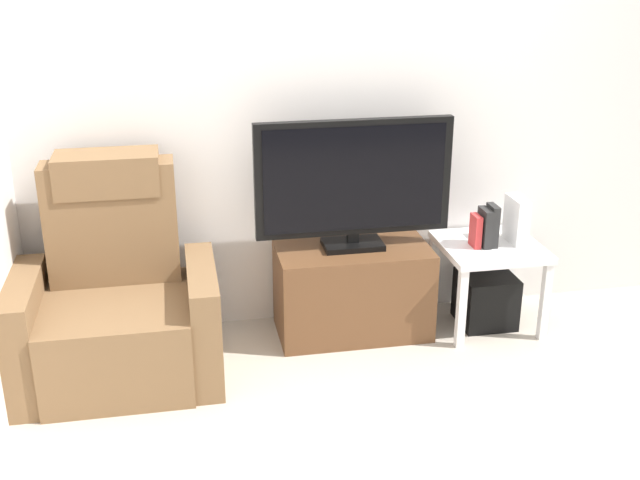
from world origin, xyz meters
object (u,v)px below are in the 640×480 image
Objects in this scene: side_table at (489,257)px; book_leftmost at (476,231)px; book_rightmost at (492,225)px; television at (354,182)px; tv_stand at (353,290)px; subwoofer_box at (486,299)px; game_console at (516,220)px; recliner_armchair at (117,304)px; book_middle at (485,228)px.

book_leftmost reaches higher than side_table.
book_rightmost reaches higher than side_table.
book_leftmost is 0.78× the size of book_rightmost.
side_table is at bearing 70.79° from book_rightmost.
side_table is (0.76, -0.06, -0.46)m from television.
tv_stand is 0.62m from television.
side_table is at bearing -2.74° from tv_stand.
television reaches higher than tv_stand.
television reaches higher than subwoofer_box.
game_console is (0.91, -0.05, -0.26)m from television.
recliner_armchair is at bearing -170.58° from television.
subwoofer_box is at bearing -4.15° from television.
television is 1.05m from subwoofer_box.
game_console reaches higher than subwoofer_box.
side_table is at bearing -4.15° from television.
recliner_armchair is 5.98× the size of book_leftmost.
game_console is at bearing 6.98° from book_leftmost.
side_table is 2.33× the size of book_rightmost.
recliner_armchair is 5.09× the size of book_middle.
book_rightmost is at bearing 0.00° from book_middle.
tv_stand is 1.53× the size of side_table.
game_console is at bearing 8.75° from book_middle.
book_middle is (-0.05, -0.02, 0.44)m from subwoofer_box.
book_leftmost is (1.91, 0.13, 0.20)m from recliner_armchair.
television is at bearing 173.97° from book_middle.
game_console is (0.15, 0.01, 0.46)m from subwoofer_box.
subwoofer_box is 1.28× the size of book_rightmost.
book_leftmost is 0.05m from book_middle.
book_leftmost is at bearing -173.02° from game_console.
book_middle is at bearing -171.25° from game_console.
side_table is at bearing 3.71° from recliner_armchair.
book_leftmost is 0.85× the size of book_middle.
tv_stand is 0.78m from side_table.
side_table is (2.01, 0.15, 0.03)m from recliner_armchair.
recliner_armchair is 2.17m from game_console.
tv_stand is 0.77× the size of recliner_armchair.
book_middle is at bearing 0.00° from book_leftmost.
television is (0.00, 0.02, 0.62)m from tv_stand.
subwoofer_box is 1.17× the size of game_console.
book_middle is (1.96, 0.13, 0.22)m from recliner_armchair.
tv_stand is 2.79× the size of subwoofer_box.
subwoofer_box is 0.44m from book_middle.
side_table is at bearing 11.31° from book_leftmost.
recliner_armchair is (-1.24, -0.19, 0.12)m from tv_stand.
book_rightmost is (-0.01, -0.02, 0.45)m from subwoofer_box.
game_console reaches higher than book_rightmost.
game_console is (0.19, 0.03, 0.02)m from book_middle.
recliner_armchair is 4.67× the size of book_rightmost.
game_console is (0.91, -0.03, 0.36)m from tv_stand.
television is 4.52× the size of book_rightmost.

